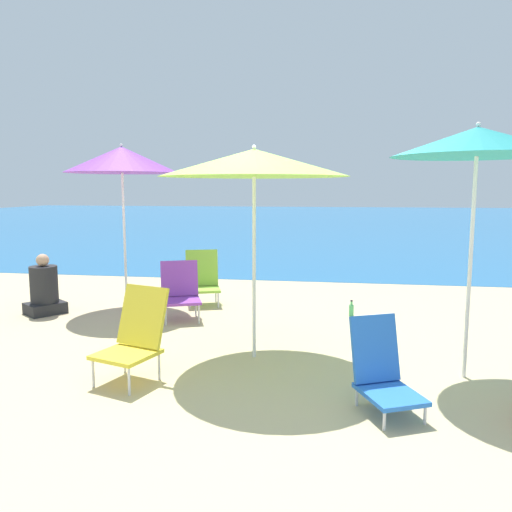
{
  "coord_description": "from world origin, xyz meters",
  "views": [
    {
      "loc": [
        0.64,
        -4.75,
        1.76
      ],
      "look_at": [
        -0.24,
        0.82,
        1.0
      ],
      "focal_mm": 35.0,
      "sensor_mm": 36.0,
      "label": 1
    }
  ],
  "objects_px": {
    "person_seated_near": "(44,290)",
    "beach_chair_lime": "(202,278)",
    "beach_umbrella_lime": "(254,163)",
    "beach_chair_purple": "(180,290)",
    "beach_umbrella_purple": "(122,160)",
    "water_bottle": "(351,310)",
    "beach_chair_blue": "(382,371)",
    "beach_chair_yellow": "(135,334)",
    "beach_umbrella_teal": "(477,142)"
  },
  "relations": [
    {
      "from": "beach_chair_lime",
      "to": "beach_chair_purple",
      "type": "xyz_separation_m",
      "value": [
        -0.07,
        -0.91,
        -0.01
      ]
    },
    {
      "from": "beach_umbrella_teal",
      "to": "beach_chair_lime",
      "type": "distance_m",
      "value": 4.49
    },
    {
      "from": "beach_umbrella_lime",
      "to": "beach_chair_blue",
      "type": "distance_m",
      "value": 2.35
    },
    {
      "from": "beach_chair_blue",
      "to": "water_bottle",
      "type": "bearing_deg",
      "value": 68.31
    },
    {
      "from": "beach_chair_yellow",
      "to": "water_bottle",
      "type": "height_order",
      "value": "beach_chair_yellow"
    },
    {
      "from": "beach_chair_yellow",
      "to": "person_seated_near",
      "type": "xyz_separation_m",
      "value": [
        -2.24,
        2.13,
        -0.09
      ]
    },
    {
      "from": "beach_umbrella_purple",
      "to": "person_seated_near",
      "type": "relative_size",
      "value": 2.81
    },
    {
      "from": "beach_chair_purple",
      "to": "water_bottle",
      "type": "relative_size",
      "value": 3.49
    },
    {
      "from": "beach_umbrella_teal",
      "to": "beach_chair_purple",
      "type": "bearing_deg",
      "value": 153.29
    },
    {
      "from": "beach_umbrella_lime",
      "to": "beach_umbrella_teal",
      "type": "xyz_separation_m",
      "value": [
        2.05,
        -0.25,
        0.16
      ]
    },
    {
      "from": "beach_umbrella_teal",
      "to": "beach_chair_lime",
      "type": "bearing_deg",
      "value": 141.48
    },
    {
      "from": "beach_umbrella_teal",
      "to": "beach_chair_blue",
      "type": "xyz_separation_m",
      "value": [
        -0.83,
        -0.81,
        -1.86
      ]
    },
    {
      "from": "beach_chair_lime",
      "to": "beach_chair_yellow",
      "type": "distance_m",
      "value": 3.1
    },
    {
      "from": "beach_umbrella_lime",
      "to": "beach_chair_blue",
      "type": "relative_size",
      "value": 3.01
    },
    {
      "from": "beach_chair_blue",
      "to": "water_bottle",
      "type": "height_order",
      "value": "beach_chair_blue"
    },
    {
      "from": "beach_umbrella_teal",
      "to": "beach_chair_lime",
      "type": "relative_size",
      "value": 2.85
    },
    {
      "from": "person_seated_near",
      "to": "water_bottle",
      "type": "distance_m",
      "value": 4.34
    },
    {
      "from": "beach_chair_yellow",
      "to": "beach_umbrella_teal",
      "type": "bearing_deg",
      "value": 27.95
    },
    {
      "from": "beach_chair_blue",
      "to": "beach_chair_lime",
      "type": "bearing_deg",
      "value": 100.8
    },
    {
      "from": "beach_umbrella_lime",
      "to": "beach_umbrella_purple",
      "type": "bearing_deg",
      "value": 139.52
    },
    {
      "from": "person_seated_near",
      "to": "beach_chair_lime",
      "type": "bearing_deg",
      "value": 61.15
    },
    {
      "from": "beach_chair_lime",
      "to": "water_bottle",
      "type": "height_order",
      "value": "beach_chair_lime"
    },
    {
      "from": "beach_umbrella_purple",
      "to": "water_bottle",
      "type": "relative_size",
      "value": 10.8
    },
    {
      "from": "beach_chair_lime",
      "to": "beach_umbrella_purple",
      "type": "bearing_deg",
      "value": -178.31
    },
    {
      "from": "beach_umbrella_purple",
      "to": "person_seated_near",
      "type": "height_order",
      "value": "beach_umbrella_purple"
    },
    {
      "from": "water_bottle",
      "to": "beach_chair_yellow",
      "type": "bearing_deg",
      "value": -127.6
    },
    {
      "from": "beach_umbrella_lime",
      "to": "person_seated_near",
      "type": "bearing_deg",
      "value": 157.22
    },
    {
      "from": "beach_umbrella_purple",
      "to": "beach_chair_lime",
      "type": "xyz_separation_m",
      "value": [
        1.07,
        0.4,
        -1.78
      ]
    },
    {
      "from": "person_seated_near",
      "to": "beach_chair_purple",
      "type": "bearing_deg",
      "value": 37.39
    },
    {
      "from": "beach_chair_purple",
      "to": "person_seated_near",
      "type": "distance_m",
      "value": 1.98
    },
    {
      "from": "beach_umbrella_purple",
      "to": "beach_chair_purple",
      "type": "height_order",
      "value": "beach_umbrella_purple"
    },
    {
      "from": "beach_umbrella_teal",
      "to": "water_bottle",
      "type": "bearing_deg",
      "value": 114.47
    },
    {
      "from": "beach_chair_blue",
      "to": "beach_umbrella_teal",
      "type": "bearing_deg",
      "value": 19.69
    },
    {
      "from": "beach_umbrella_lime",
      "to": "beach_chair_purple",
      "type": "bearing_deg",
      "value": 131.57
    },
    {
      "from": "water_bottle",
      "to": "beach_umbrella_teal",
      "type": "bearing_deg",
      "value": -65.53
    },
    {
      "from": "beach_umbrella_lime",
      "to": "beach_chair_yellow",
      "type": "xyz_separation_m",
      "value": [
        -0.99,
        -0.77,
        -1.59
      ]
    },
    {
      "from": "beach_chair_yellow",
      "to": "water_bottle",
      "type": "bearing_deg",
      "value": 70.62
    },
    {
      "from": "person_seated_near",
      "to": "water_bottle",
      "type": "bearing_deg",
      "value": 43.17
    },
    {
      "from": "beach_umbrella_lime",
      "to": "beach_chair_purple",
      "type": "relative_size",
      "value": 2.83
    },
    {
      "from": "beach_chair_blue",
      "to": "water_bottle",
      "type": "xyz_separation_m",
      "value": [
        -0.15,
        2.96,
        -0.23
      ]
    },
    {
      "from": "beach_umbrella_purple",
      "to": "water_bottle",
      "type": "bearing_deg",
      "value": -0.33
    },
    {
      "from": "beach_umbrella_lime",
      "to": "person_seated_near",
      "type": "height_order",
      "value": "beach_umbrella_lime"
    },
    {
      "from": "beach_chair_lime",
      "to": "beach_chair_yellow",
      "type": "bearing_deg",
      "value": -105.26
    },
    {
      "from": "beach_chair_purple",
      "to": "beach_chair_blue",
      "type": "bearing_deg",
      "value": -66.72
    },
    {
      "from": "person_seated_near",
      "to": "beach_umbrella_teal",
      "type": "bearing_deg",
      "value": 19.0
    },
    {
      "from": "beach_chair_lime",
      "to": "beach_umbrella_lime",
      "type": "bearing_deg",
      "value": -81.78
    },
    {
      "from": "beach_chair_lime",
      "to": "person_seated_near",
      "type": "bearing_deg",
      "value": -173.58
    },
    {
      "from": "beach_chair_blue",
      "to": "beach_umbrella_purple",
      "type": "bearing_deg",
      "value": 114.75
    },
    {
      "from": "beach_umbrella_teal",
      "to": "person_seated_near",
      "type": "xyz_separation_m",
      "value": [
        -5.28,
        1.61,
        -1.83
      ]
    },
    {
      "from": "beach_umbrella_teal",
      "to": "beach_chair_purple",
      "type": "xyz_separation_m",
      "value": [
        -3.3,
        1.66,
        -1.78
      ]
    }
  ]
}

